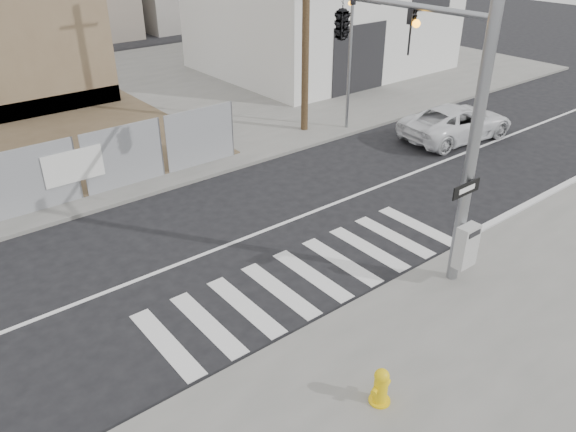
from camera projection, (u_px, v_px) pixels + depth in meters
ground at (253, 235)px, 15.59m from camera, size 100.00×100.00×0.00m
sidewalk_far at (72, 111)px, 25.17m from camera, size 50.00×20.00×0.12m
signal_pole at (383, 62)px, 13.27m from camera, size 0.96×5.87×7.00m
far_signal_pole at (351, 43)px, 21.48m from camera, size 0.16×0.20×5.60m
concrete_wall_right at (45, 36)px, 23.37m from camera, size 5.50×1.30×8.00m
auto_shop at (322, 23)px, 30.96m from camera, size 12.00×10.20×5.95m
fire_hydrant at (381, 386)px, 9.97m from camera, size 0.52×0.52×0.75m
suv at (457, 122)px, 21.95m from camera, size 5.02×2.70×1.34m
traffic_cone_d at (186, 156)px, 19.53m from camera, size 0.34×0.34×0.66m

